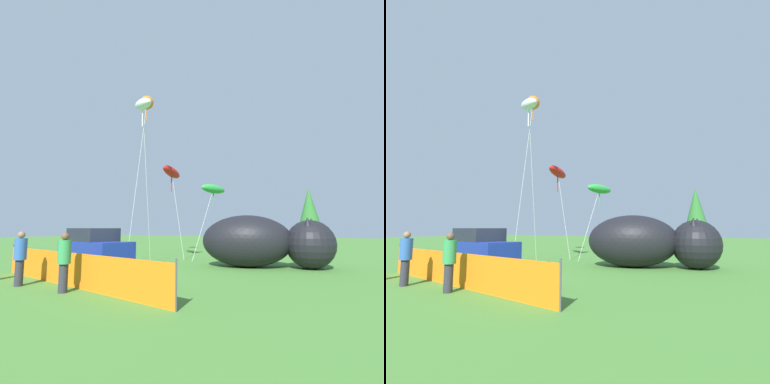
# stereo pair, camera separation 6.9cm
# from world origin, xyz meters

# --- Properties ---
(ground_plane) EXTENTS (120.00, 120.00, 0.00)m
(ground_plane) POSITION_xyz_m (0.00, 0.00, 0.00)
(ground_plane) COLOR #477F33
(parked_car) EXTENTS (4.36, 2.60, 1.98)m
(parked_car) POSITION_xyz_m (-1.84, 0.91, 0.98)
(parked_car) COLOR navy
(parked_car) RESTS_ON ground
(folding_chair) EXTENTS (0.66, 0.66, 0.82)m
(folding_chair) POSITION_xyz_m (3.43, -1.01, 0.48)
(folding_chair) COLOR maroon
(folding_chair) RESTS_ON ground
(inflatable_cat) EXTENTS (6.72, 3.98, 2.65)m
(inflatable_cat) POSITION_xyz_m (5.27, 5.45, 1.22)
(inflatable_cat) COLOR black
(inflatable_cat) RESTS_ON ground
(safety_fence) EXTENTS (9.85, 1.73, 1.25)m
(safety_fence) POSITION_xyz_m (0.86, -2.64, 0.57)
(safety_fence) COLOR orange
(safety_fence) RESTS_ON ground
(spectator_in_blue_shirt) EXTENTS (0.40, 0.40, 1.84)m
(spectator_in_blue_shirt) POSITION_xyz_m (1.58, -3.43, 1.00)
(spectator_in_blue_shirt) COLOR #2D2D38
(spectator_in_blue_shirt) RESTS_ON ground
(spectator_in_white_shirt) EXTENTS (0.41, 0.41, 1.86)m
(spectator_in_white_shirt) POSITION_xyz_m (-0.67, -3.48, 1.02)
(spectator_in_white_shirt) COLOR #2D2D38
(spectator_in_white_shirt) RESTS_ON ground
(kite_green_fish) EXTENTS (1.33, 3.62, 5.02)m
(kite_green_fish) POSITION_xyz_m (1.06, 8.44, 4.61)
(kite_green_fish) COLOR silver
(kite_green_fish) RESTS_ON ground
(kite_red_lizard) EXTENTS (1.25, 2.12, 6.09)m
(kite_red_lizard) POSITION_xyz_m (-0.84, 6.19, 5.58)
(kite_red_lizard) COLOR silver
(kite_red_lizard) RESTS_ON ground
(kite_white_ghost) EXTENTS (2.46, 2.62, 9.61)m
(kite_white_ghost) POSITION_xyz_m (-0.68, 2.97, 8.92)
(kite_white_ghost) COLOR silver
(kite_white_ghost) RESTS_ON ground
(kite_orange_flower) EXTENTS (0.94, 2.47, 11.26)m
(kite_orange_flower) POSITION_xyz_m (-3.02, 6.25, 10.75)
(kite_orange_flower) COLOR silver
(kite_orange_flower) RESTS_ON ground
(horizon_tree_west) EXTENTS (3.20, 3.20, 7.63)m
(horizon_tree_west) POSITION_xyz_m (3.29, 34.71, 4.68)
(horizon_tree_west) COLOR brown
(horizon_tree_west) RESTS_ON ground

